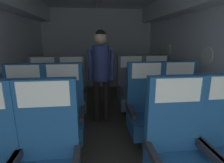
{
  "coord_description": "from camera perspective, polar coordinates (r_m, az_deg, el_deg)",
  "views": [
    {
      "loc": [
        -0.16,
        0.26,
        1.41
      ],
      "look_at": [
        0.1,
        2.59,
        0.83
      ],
      "focal_mm": 27.37,
      "sensor_mm": 36.0,
      "label": 1
    }
  ],
  "objects": [
    {
      "name": "ground",
      "position": [
        2.77,
        -2.28,
        -16.86
      ],
      "size": [
        3.33,
        5.66,
        0.02
      ],
      "primitive_type": "cube",
      "color": "#3D3833"
    },
    {
      "name": "fuselage_shell",
      "position": [
        2.64,
        -3.06,
        18.16
      ],
      "size": [
        3.21,
        5.31,
        2.28
      ],
      "color": "silver",
      "rests_on": "ground"
    },
    {
      "name": "seat_a_right_window",
      "position": [
        1.64,
        21.06,
        -22.19
      ],
      "size": [
        0.51,
        0.49,
        1.12
      ],
      "color": "#38383D",
      "rests_on": "ground"
    },
    {
      "name": "seat_b_left_window",
      "position": [
        2.39,
        -26.83,
        -10.85
      ],
      "size": [
        0.51,
        0.49,
        1.12
      ],
      "color": "#38383D",
      "rests_on": "ground"
    },
    {
      "name": "seat_b_left_aisle",
      "position": [
        2.27,
        -15.57,
        -11.08
      ],
      "size": [
        0.51,
        0.49,
        1.12
      ],
      "color": "#38383D",
      "rests_on": "ground"
    },
    {
      "name": "seat_b_right_aisle",
      "position": [
        2.53,
        21.62,
        -8.96
      ],
      "size": [
        0.51,
        0.49,
        1.12
      ],
      "color": "#38383D",
      "rests_on": "ground"
    },
    {
      "name": "seat_b_right_window",
      "position": [
        2.35,
        11.46,
        -10.0
      ],
      "size": [
        0.51,
        0.49,
        1.12
      ],
      "color": "#38383D",
      "rests_on": "ground"
    },
    {
      "name": "seat_c_left_window",
      "position": [
        3.17,
        -21.63,
        -4.31
      ],
      "size": [
        0.51,
        0.49,
        1.12
      ],
      "color": "#38383D",
      "rests_on": "ground"
    },
    {
      "name": "seat_c_left_aisle",
      "position": [
        3.09,
        -13.03,
        -4.14
      ],
      "size": [
        0.51,
        0.49,
        1.12
      ],
      "color": "#38383D",
      "rests_on": "ground"
    },
    {
      "name": "seat_c_right_aisle",
      "position": [
        3.28,
        14.54,
        -3.17
      ],
      "size": [
        0.51,
        0.49,
        1.12
      ],
      "color": "#38383D",
      "rests_on": "ground"
    },
    {
      "name": "seat_c_right_window",
      "position": [
        3.15,
        6.51,
        -3.5
      ],
      "size": [
        0.51,
        0.49,
        1.12
      ],
      "color": "#38383D",
      "rests_on": "ground"
    },
    {
      "name": "flight_attendant",
      "position": [
        2.83,
        -3.67,
        4.7
      ],
      "size": [
        0.43,
        0.28,
        1.56
      ],
      "rotation": [
        0.0,
        0.0,
        2.92
      ],
      "color": "black",
      "rests_on": "ground"
    }
  ]
}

